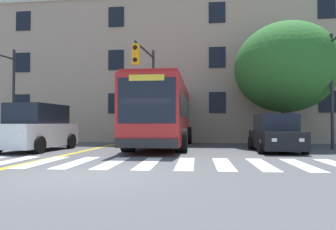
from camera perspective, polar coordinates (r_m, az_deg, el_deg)
The scene contains 10 objects.
ground_plane at distance 8.52m, azimuth -14.15°, elevation -10.26°, with size 120.00×120.00×0.00m, color #4C4C4F.
crosswalk at distance 10.99m, azimuth -6.52°, elevation -8.27°, with size 13.98×3.95×0.01m.
lane_line_yellow_inner at distance 25.35m, azimuth -6.25°, elevation -4.40°, with size 0.12×36.00×0.01m, color gold.
lane_line_yellow_outer at distance 25.31m, azimuth -5.90°, elevation -4.40°, with size 0.12×36.00×0.01m, color gold.
city_bus at distance 18.38m, azimuth -0.77°, elevation 0.30°, with size 3.19×11.68×3.48m.
car_white_near_lane at distance 16.91m, azimuth -21.77°, elevation -2.21°, with size 2.40×4.82×2.23m.
car_black_far_lane at distance 16.00m, azimuth 18.21°, elevation -3.20°, with size 2.21×4.11×1.74m.
traffic_light_overhead at distance 18.34m, azimuth -3.73°, elevation 6.61°, with size 0.44×4.05×5.73m.
street_tree_curbside_large at distance 20.07m, azimuth 19.75°, elevation 7.79°, with size 8.00×8.14×7.09m.
building_facade at distance 25.92m, azimuth 8.43°, elevation 7.63°, with size 34.78×7.42×10.78m.
Camera 1 is at (3.11, -7.82, 1.31)m, focal length 35.00 mm.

